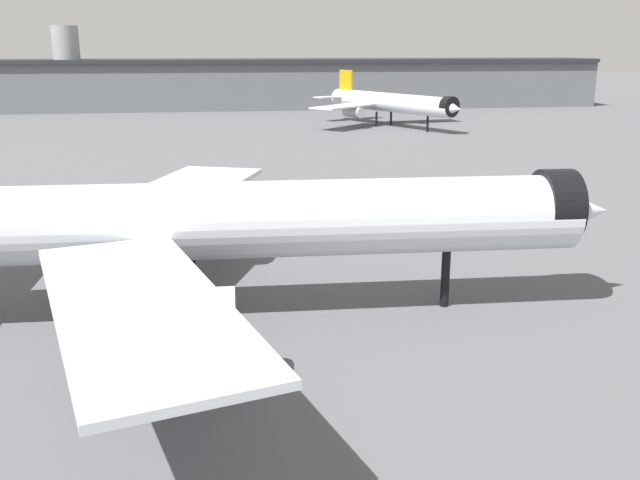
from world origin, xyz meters
The scene contains 6 objects.
ground centered at (0.00, 0.00, 0.00)m, with size 900.00×900.00×0.00m, color #56565B.
airliner_near_gate centered at (3.59, 2.36, 7.26)m, with size 60.17×54.69×16.48m.
airliner_far_taxiway centered at (53.94, 122.51, 5.91)m, with size 41.35×46.16×13.42m.
terminal_building centered at (31.27, 182.50, 7.95)m, with size 215.24×35.92×25.61m.
baggage_cart_trailing centered at (21.83, 33.29, 0.98)m, with size 2.46×2.02×1.82m.
traffic_cone_near_nose centered at (-11.08, 32.14, 0.31)m, with size 0.50×0.50×0.63m, color #F2600C.
Camera 1 is at (0.86, -47.61, 19.76)m, focal length 39.14 mm.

